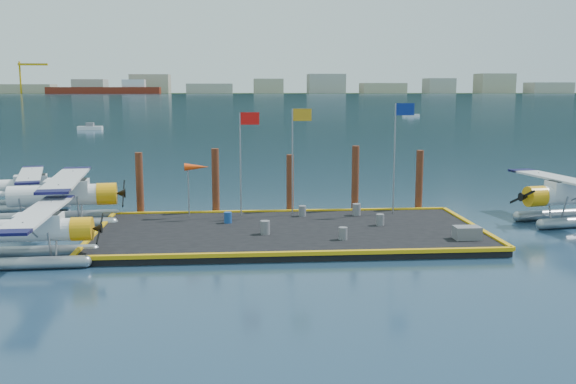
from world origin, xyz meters
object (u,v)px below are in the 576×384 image
object	(u,v)px
drum_2	(380,220)
drum_3	(265,227)
seaplane_b	(60,198)
flagpole_red	(244,148)
flagpole_blue	(398,141)
windsock	(196,168)
drum_1	(343,233)
piling_4	(419,183)
piling_2	(290,186)
drum_0	(228,218)
piling_0	(140,186)
seaplane_c	(25,189)
crate	(467,233)
seaplane_a	(31,234)
drum_5	(302,211)
piling_3	(355,181)
drum_4	(356,209)
seaplane_d	(572,198)
piling_1	(216,183)
flagpole_yellow	(296,145)

from	to	relation	value
drum_2	drum_3	bearing A→B (deg)	-165.74
seaplane_b	flagpole_red	xyz separation A→B (m)	(10.43, 0.15, 2.79)
flagpole_blue	windsock	xyz separation A→B (m)	(-11.72, 0.00, -1.46)
drum_1	piling_4	world-z (taller)	piling_4
drum_1	piling_2	bearing A→B (deg)	103.80
drum_0	drum_3	bearing A→B (deg)	-56.48
drum_3	piling_0	world-z (taller)	piling_0
drum_2	flagpole_red	bearing A→B (deg)	156.33
seaplane_c	piling_2	size ratio (longest dim) A/B	2.30
crate	windsock	distance (m)	15.36
seaplane_a	seaplane_c	distance (m)	13.94
drum_2	drum_3	xyz separation A→B (m)	(-6.32, -1.61, 0.04)
seaplane_c	flagpole_red	bearing A→B (deg)	55.07
flagpole_blue	crate	bearing A→B (deg)	-74.51
seaplane_c	drum_5	size ratio (longest dim) A/B	14.34
piling_0	drum_2	bearing A→B (deg)	-19.56
seaplane_c	piling_3	world-z (taller)	piling_3
seaplane_a	piling_4	world-z (taller)	piling_4
seaplane_a	drum_4	xyz separation A→B (m)	(16.13, 7.71, -0.62)
seaplane_b	seaplane_d	xyz separation A→B (m)	(29.34, -1.51, -0.10)
piling_2	flagpole_blue	bearing A→B (deg)	-14.48
piling_1	piling_2	world-z (taller)	piling_1
drum_0	drum_5	xyz separation A→B (m)	(4.29, 1.57, 0.00)
piling_2	piling_3	world-z (taller)	piling_3
piling_1	piling_2	size ratio (longest dim) A/B	1.11
seaplane_d	drum_3	bearing A→B (deg)	90.56
seaplane_d	piling_3	bearing A→B (deg)	65.55
piling_3	piling_4	size ratio (longest dim) A/B	1.07
seaplane_a	flagpole_blue	bearing A→B (deg)	111.11
piling_2	seaplane_d	bearing A→B (deg)	-11.45
drum_4	crate	bearing A→B (deg)	-55.95
seaplane_c	flagpole_yellow	size ratio (longest dim) A/B	1.41
drum_2	windsock	xyz separation A→B (m)	(-10.02, 3.20, 2.52)
windsock	piling_1	xyz separation A→B (m)	(1.03, 1.60, -1.13)
seaplane_b	flagpole_blue	size ratio (longest dim) A/B	1.60
flagpole_yellow	flagpole_blue	world-z (taller)	flagpole_blue
drum_2	crate	size ratio (longest dim) A/B	0.48
drum_1	drum_5	bearing A→B (deg)	103.13
drum_5	piling_0	size ratio (longest dim) A/B	0.15
flagpole_blue	piling_1	distance (m)	11.12
seaplane_d	piling_1	bearing A→B (deg)	71.64
flagpole_yellow	drum_0	bearing A→B (deg)	-154.21
seaplane_b	drum_2	size ratio (longest dim) A/B	16.89
drum_1	windsock	xyz separation A→B (m)	(-7.47, 6.32, 2.52)
seaplane_b	windsock	bearing A→B (deg)	84.73
drum_2	seaplane_b	bearing A→B (deg)	170.26
piling_1	flagpole_yellow	bearing A→B (deg)	-18.79
drum_4	flagpole_blue	xyz separation A→B (m)	(2.46, 0.33, 3.95)
seaplane_b	piling_1	size ratio (longest dim) A/B	2.48
piling_3	drum_3	bearing A→B (deg)	-132.27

